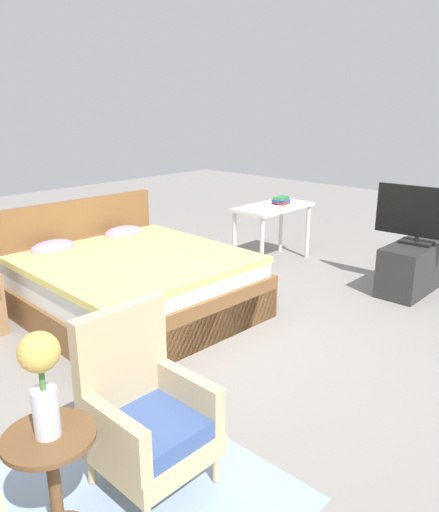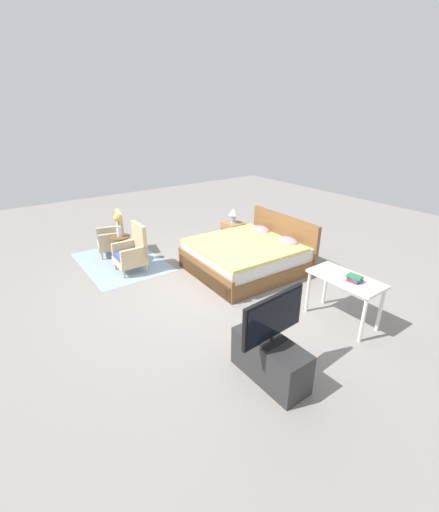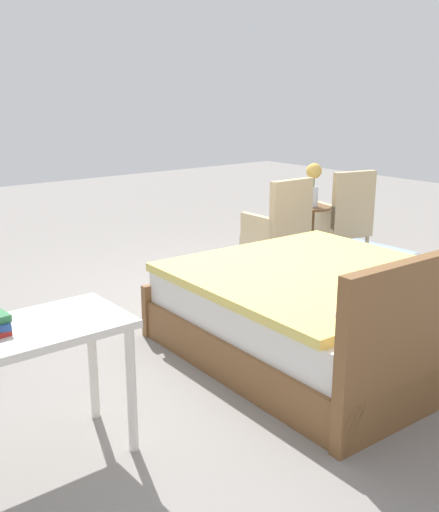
{
  "view_description": "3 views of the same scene",
  "coord_description": "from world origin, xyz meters",
  "px_view_note": "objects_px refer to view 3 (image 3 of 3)",
  "views": [
    {
      "loc": [
        -2.8,
        -2.61,
        1.91
      ],
      "look_at": [
        0.38,
        0.34,
        0.58
      ],
      "focal_mm": 35.0,
      "sensor_mm": 36.0,
      "label": 1
    },
    {
      "loc": [
        4.47,
        -3.04,
        2.93
      ],
      "look_at": [
        0.34,
        -0.04,
        0.72
      ],
      "focal_mm": 24.0,
      "sensor_mm": 36.0,
      "label": 2
    },
    {
      "loc": [
        2.91,
        3.59,
        1.8
      ],
      "look_at": [
        0.27,
        0.29,
        0.63
      ],
      "focal_mm": 42.0,
      "sensor_mm": 36.0,
      "label": 3
    }
  ],
  "objects_px": {
    "armchair_by_window_right": "(279,229)",
    "vanity_desk": "(20,351)",
    "bed": "(329,313)",
    "flower_vase": "(314,180)",
    "armchair_by_window_left": "(343,217)",
    "side_table": "(312,225)"
  },
  "relations": [
    {
      "from": "side_table",
      "to": "armchair_by_window_left",
      "type": "bearing_deg",
      "value": 177.69
    },
    {
      "from": "bed",
      "to": "vanity_desk",
      "type": "relative_size",
      "value": 1.99
    },
    {
      "from": "armchair_by_window_right",
      "to": "flower_vase",
      "type": "bearing_deg",
      "value": -177.58
    },
    {
      "from": "bed",
      "to": "vanity_desk",
      "type": "height_order",
      "value": "bed"
    },
    {
      "from": "side_table",
      "to": "vanity_desk",
      "type": "height_order",
      "value": "vanity_desk"
    },
    {
      "from": "side_table",
      "to": "flower_vase",
      "type": "bearing_deg",
      "value": 0.0
    },
    {
      "from": "bed",
      "to": "side_table",
      "type": "xyz_separation_m",
      "value": [
        -1.82,
        -1.85,
        0.05
      ]
    },
    {
      "from": "armchair_by_window_right",
      "to": "vanity_desk",
      "type": "relative_size",
      "value": 0.88
    },
    {
      "from": "armchair_by_window_left",
      "to": "bed",
      "type": "bearing_deg",
      "value": 38.17
    },
    {
      "from": "bed",
      "to": "vanity_desk",
      "type": "xyz_separation_m",
      "value": [
        2.17,
        -0.03,
        0.32
      ]
    },
    {
      "from": "bed",
      "to": "flower_vase",
      "type": "bearing_deg",
      "value": -134.46
    },
    {
      "from": "vanity_desk",
      "to": "flower_vase",
      "type": "bearing_deg",
      "value": -155.44
    },
    {
      "from": "bed",
      "to": "side_table",
      "type": "distance_m",
      "value": 2.6
    },
    {
      "from": "flower_vase",
      "to": "bed",
      "type": "bearing_deg",
      "value": 45.54
    },
    {
      "from": "armchair_by_window_left",
      "to": "side_table",
      "type": "xyz_separation_m",
      "value": [
        0.51,
        -0.02,
        -0.03
      ]
    },
    {
      "from": "armchair_by_window_left",
      "to": "armchair_by_window_right",
      "type": "xyz_separation_m",
      "value": [
        1.04,
        0.0,
        0.0
      ]
    },
    {
      "from": "bed",
      "to": "armchair_by_window_right",
      "type": "xyz_separation_m",
      "value": [
        -1.29,
        -1.83,
        0.08
      ]
    },
    {
      "from": "armchair_by_window_right",
      "to": "vanity_desk",
      "type": "bearing_deg",
      "value": 27.48
    },
    {
      "from": "vanity_desk",
      "to": "armchair_by_window_right",
      "type": "bearing_deg",
      "value": -152.52
    },
    {
      "from": "side_table",
      "to": "vanity_desk",
      "type": "distance_m",
      "value": 4.39
    },
    {
      "from": "armchair_by_window_left",
      "to": "flower_vase",
      "type": "height_order",
      "value": "flower_vase"
    },
    {
      "from": "bed",
      "to": "flower_vase",
      "type": "height_order",
      "value": "flower_vase"
    }
  ]
}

